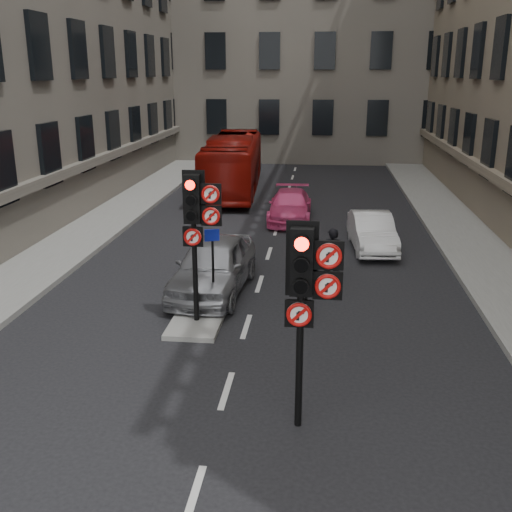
% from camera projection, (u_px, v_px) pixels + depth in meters
% --- Properties ---
extents(ground, '(120.00, 120.00, 0.00)m').
position_uv_depth(ground, '(207.00, 455.00, 9.48)').
color(ground, black).
rests_on(ground, ground).
extents(pavement_left, '(3.00, 50.00, 0.16)m').
position_uv_depth(pavement_left, '(73.00, 237.00, 21.61)').
color(pavement_left, gray).
rests_on(pavement_left, ground).
extents(pavement_right, '(3.00, 50.00, 0.16)m').
position_uv_depth(pavement_right, '(485.00, 249.00, 20.09)').
color(pavement_right, gray).
rests_on(pavement_right, ground).
extents(centre_island, '(1.20, 2.00, 0.12)m').
position_uv_depth(centre_island, '(197.00, 322.00, 14.33)').
color(centre_island, gray).
rests_on(centre_island, ground).
extents(building_far, '(30.00, 14.00, 20.00)m').
position_uv_depth(building_far, '(304.00, 10.00, 42.60)').
color(building_far, gray).
rests_on(building_far, ground).
extents(signal_near, '(0.91, 0.40, 3.58)m').
position_uv_depth(signal_near, '(307.00, 284.00, 9.50)').
color(signal_near, black).
rests_on(signal_near, ground).
extents(signal_far, '(0.91, 0.40, 3.58)m').
position_uv_depth(signal_far, '(197.00, 215.00, 13.54)').
color(signal_far, black).
rests_on(signal_far, centre_island).
extents(car_silver, '(2.10, 4.56, 1.51)m').
position_uv_depth(car_silver, '(213.00, 266.00, 16.25)').
color(car_silver, '#929398').
rests_on(car_silver, ground).
extents(car_white, '(1.58, 3.80, 1.22)m').
position_uv_depth(car_white, '(372.00, 232.00, 20.25)').
color(car_white, white).
rests_on(car_white, ground).
extents(car_pink, '(1.70, 4.12, 1.19)m').
position_uv_depth(car_pink, '(290.00, 206.00, 24.17)').
color(car_pink, '#EA4585').
rests_on(car_pink, ground).
extents(bus_red, '(2.96, 10.19, 2.80)m').
position_uv_depth(bus_red, '(233.00, 164.00, 29.69)').
color(bus_red, maroon).
rests_on(bus_red, ground).
extents(motorcycle, '(0.73, 1.70, 0.99)m').
position_uv_depth(motorcycle, '(304.00, 294.00, 14.89)').
color(motorcycle, black).
rests_on(motorcycle, ground).
extents(motorcyclist, '(0.63, 0.44, 1.62)m').
position_uv_depth(motorcyclist, '(332.00, 256.00, 16.94)').
color(motorcyclist, black).
rests_on(motorcyclist, ground).
extents(info_sign, '(0.35, 0.16, 2.08)m').
position_uv_depth(info_sign, '(213.00, 258.00, 14.50)').
color(info_sign, black).
rests_on(info_sign, centre_island).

